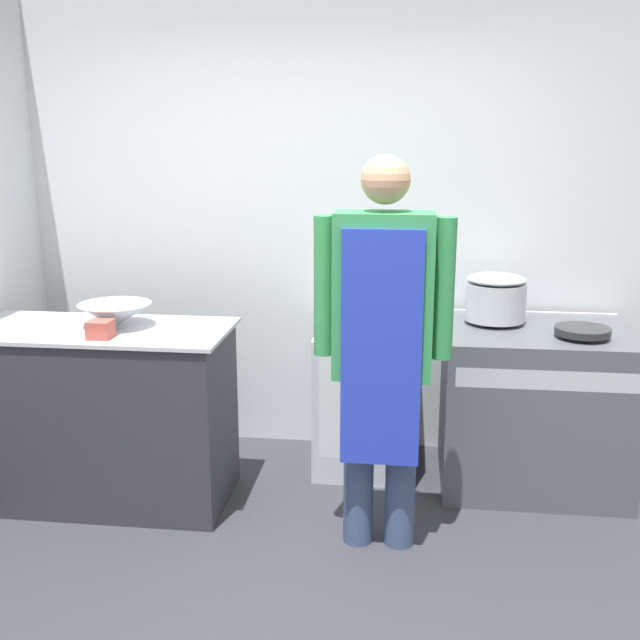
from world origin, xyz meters
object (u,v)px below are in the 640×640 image
object	(u,v)px
stove	(533,407)
plastic_tub	(101,329)
saute_pan	(583,331)
person_cook	(382,334)
mixing_bowl	(115,315)
fridge_unit	(367,399)
stock_pot	(496,297)

from	to	relation	value
stove	plastic_tub	xyz separation A→B (m)	(-2.14, -0.63, 0.54)
stove	saute_pan	xyz separation A→B (m)	(0.19, -0.13, 0.47)
person_cook	mixing_bowl	xyz separation A→B (m)	(-1.36, 0.32, -0.03)
plastic_tub	fridge_unit	bearing A→B (deg)	30.93
stove	person_cook	world-z (taller)	person_cook
stove	saute_pan	world-z (taller)	saute_pan
stock_pot	person_cook	bearing A→B (deg)	-123.76
person_cook	fridge_unit	bearing A→B (deg)	97.38
mixing_bowl	plastic_tub	distance (m)	0.22
person_cook	stove	bearing A→B (deg)	42.78
person_cook	plastic_tub	bearing A→B (deg)	175.57
mixing_bowl	saute_pan	distance (m)	2.37
saute_pan	plastic_tub	bearing A→B (deg)	-167.75
fridge_unit	plastic_tub	world-z (taller)	plastic_tub
stock_pot	stove	bearing A→B (deg)	-30.62
person_cook	saute_pan	bearing A→B (deg)	31.66
plastic_tub	mixing_bowl	bearing A→B (deg)	93.50
stove	person_cook	size ratio (longest dim) A/B	0.54
saute_pan	person_cook	bearing A→B (deg)	-148.34
mixing_bowl	stock_pot	size ratio (longest dim) A/B	1.13
plastic_tub	stock_pot	xyz separation A→B (m)	(1.92, 0.76, 0.04)
plastic_tub	stock_pot	distance (m)	2.07
fridge_unit	stove	bearing A→B (deg)	-6.66
stock_pot	saute_pan	size ratio (longest dim) A/B	1.17
stock_pot	fridge_unit	bearing A→B (deg)	-178.08
stove	saute_pan	distance (m)	0.52
stove	stock_pot	size ratio (longest dim) A/B	2.99
person_cook	stock_pot	bearing A→B (deg)	56.24
fridge_unit	saute_pan	xyz separation A→B (m)	(1.10, -0.23, 0.50)
plastic_tub	person_cook	bearing A→B (deg)	-4.43
stove	mixing_bowl	bearing A→B (deg)	-169.09
person_cook	saute_pan	world-z (taller)	person_cook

